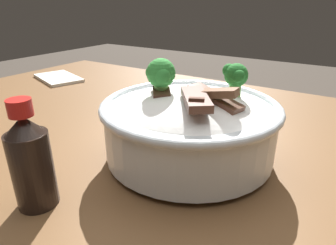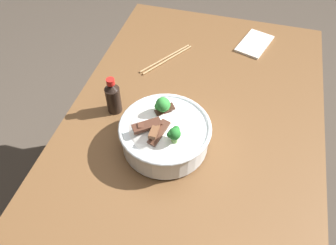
{
  "view_description": "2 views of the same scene",
  "coord_description": "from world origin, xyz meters",
  "px_view_note": "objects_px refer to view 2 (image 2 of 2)",
  "views": [
    {
      "loc": [
        -0.28,
        0.4,
        1.01
      ],
      "look_at": [
        -0.08,
        0.08,
        0.85
      ],
      "focal_mm": 31.16,
      "sensor_mm": 36.0,
      "label": 1
    },
    {
      "loc": [
        -0.66,
        -0.11,
        1.56
      ],
      "look_at": [
        -0.07,
        0.06,
        0.85
      ],
      "focal_mm": 36.26,
      "sensor_mm": 36.0,
      "label": 2
    }
  ],
  "objects_px": {
    "soy_sauce_bottle": "(113,97)",
    "folded_napkin": "(255,44)",
    "chopsticks_pair": "(166,59)",
    "rice_bowl": "(165,132)"
  },
  "relations": [
    {
      "from": "rice_bowl",
      "to": "chopsticks_pair",
      "type": "bearing_deg",
      "value": 15.17
    },
    {
      "from": "soy_sauce_bottle",
      "to": "folded_napkin",
      "type": "height_order",
      "value": "soy_sauce_bottle"
    },
    {
      "from": "rice_bowl",
      "to": "soy_sauce_bottle",
      "type": "height_order",
      "value": "rice_bowl"
    },
    {
      "from": "folded_napkin",
      "to": "chopsticks_pair",
      "type": "bearing_deg",
      "value": 120.89
    },
    {
      "from": "soy_sauce_bottle",
      "to": "chopsticks_pair",
      "type": "bearing_deg",
      "value": -17.27
    },
    {
      "from": "chopsticks_pair",
      "to": "soy_sauce_bottle",
      "type": "xyz_separation_m",
      "value": [
        -0.28,
        0.09,
        0.05
      ]
    },
    {
      "from": "rice_bowl",
      "to": "soy_sauce_bottle",
      "type": "relative_size",
      "value": 1.99
    },
    {
      "from": "rice_bowl",
      "to": "soy_sauce_bottle",
      "type": "xyz_separation_m",
      "value": [
        0.09,
        0.19,
        -0.0
      ]
    },
    {
      "from": "chopsticks_pair",
      "to": "folded_napkin",
      "type": "bearing_deg",
      "value": -59.11
    },
    {
      "from": "rice_bowl",
      "to": "folded_napkin",
      "type": "xyz_separation_m",
      "value": [
        0.55,
        -0.2,
        -0.05
      ]
    }
  ]
}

